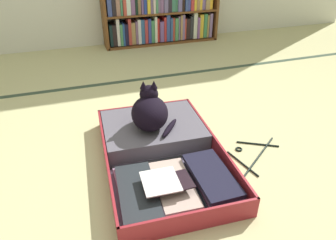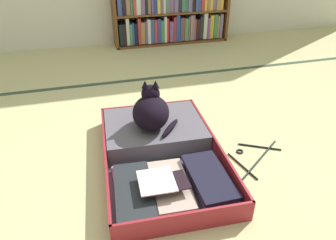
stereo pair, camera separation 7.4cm
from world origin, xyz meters
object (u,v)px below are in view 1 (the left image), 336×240
Objects in this scene: open_suitcase at (160,147)px; black_cat at (150,111)px; bookshelf at (161,14)px; clothes_hanger at (252,154)px.

black_cat is at bearing 96.46° from open_suitcase.
bookshelf is 2.21m from clothes_hanger.
open_suitcase is at bearing 160.88° from clothes_hanger.
black_cat reaches higher than clothes_hanger.
open_suitcase is 0.21m from black_cat.
bookshelf is at bearing 72.42° from open_suitcase.
open_suitcase reaches higher than clothes_hanger.
open_suitcase is at bearing -83.54° from black_cat.
bookshelf is 3.55× the size of clothes_hanger.
clothes_hanger is at bearing -93.87° from bookshelf.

